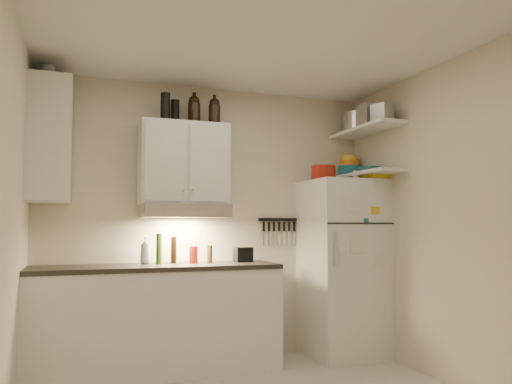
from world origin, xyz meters
name	(u,v)px	position (x,y,z in m)	size (l,w,h in m)	color
ceiling	(266,32)	(0.00, 0.00, 2.61)	(3.20, 3.00, 0.02)	silver
back_wall	(210,221)	(0.00, 1.51, 1.30)	(3.20, 0.02, 2.60)	beige
left_wall	(3,218)	(-1.61, 0.00, 1.30)	(0.02, 3.00, 2.60)	beige
right_wall	(456,220)	(1.61, 0.00, 1.30)	(0.02, 3.00, 2.60)	beige
base_cabinet	(156,321)	(-0.55, 1.20, 0.44)	(2.10, 0.60, 0.88)	white
countertop	(157,267)	(-0.55, 1.20, 0.90)	(2.10, 0.62, 0.04)	#2B2925
upper_cabinet	(184,164)	(-0.30, 1.33, 1.83)	(0.80, 0.33, 0.75)	white
side_cabinet	(50,141)	(-1.44, 1.20, 1.95)	(0.33, 0.55, 1.00)	white
range_hood	(185,211)	(-0.30, 1.27, 1.39)	(0.76, 0.46, 0.12)	silver
fridge	(343,268)	(1.25, 1.16, 0.85)	(0.70, 0.68, 1.70)	white
shelf_hi	(366,130)	(1.45, 1.02, 2.20)	(0.30, 0.95, 0.03)	white
shelf_lo	(367,174)	(1.45, 1.02, 1.76)	(0.30, 0.95, 0.03)	white
knife_strip	(278,220)	(0.70, 1.49, 1.32)	(0.42, 0.02, 0.03)	black
dutch_oven	(323,173)	(1.02, 1.12, 1.77)	(0.23, 0.23, 0.14)	maroon
book_stack	(374,175)	(1.49, 0.97, 1.75)	(0.23, 0.28, 0.10)	gold
spice_jar	(356,175)	(1.32, 1.02, 1.74)	(0.05, 0.05, 0.09)	silver
stock_pot	(357,123)	(1.49, 1.26, 2.32)	(0.29, 0.29, 0.20)	silver
tin_a	(371,115)	(1.41, 0.89, 2.32)	(0.20, 0.18, 0.20)	#AAAAAD
tin_b	(382,113)	(1.41, 0.69, 2.29)	(0.15, 0.15, 0.15)	#AAAAAD
bowl_teal	(351,171)	(1.46, 1.35, 1.83)	(0.26, 0.26, 0.10)	#166179
bowl_orange	(349,164)	(1.47, 1.40, 1.91)	(0.21, 0.21, 0.06)	orange
bowl_yellow	(349,158)	(1.47, 1.40, 1.97)	(0.16, 0.16, 0.05)	yellow
plates	(370,170)	(1.50, 1.05, 1.81)	(0.24, 0.24, 0.06)	#166179
growler_a	(194,109)	(-0.21, 1.31, 2.34)	(0.11, 0.11, 0.27)	black
growler_b	(214,111)	(-0.02, 1.30, 2.33)	(0.11, 0.11, 0.26)	black
thermos_a	(175,112)	(-0.37, 1.40, 2.31)	(0.08, 0.08, 0.23)	black
thermos_b	(165,107)	(-0.49, 1.27, 2.33)	(0.09, 0.09, 0.25)	black
side_jar	(48,74)	(-1.47, 1.24, 2.52)	(0.10, 0.10, 0.14)	silver
soap_bottle	(145,249)	(-0.63, 1.33, 1.06)	(0.10, 0.11, 0.27)	white
pepper_mill	(210,254)	(-0.08, 1.22, 1.00)	(0.05, 0.05, 0.16)	brown
oil_bottle	(159,249)	(-0.53, 1.25, 1.05)	(0.05, 0.05, 0.27)	#2F5715
vinegar_bottle	(174,250)	(-0.39, 1.29, 1.04)	(0.05, 0.05, 0.24)	black
clear_bottle	(174,253)	(-0.37, 1.35, 1.01)	(0.06, 0.06, 0.19)	silver
red_jar	(194,255)	(-0.22, 1.25, 1.00)	(0.08, 0.08, 0.15)	maroon
caddy	(243,255)	(0.26, 1.27, 0.99)	(0.16, 0.11, 0.14)	black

